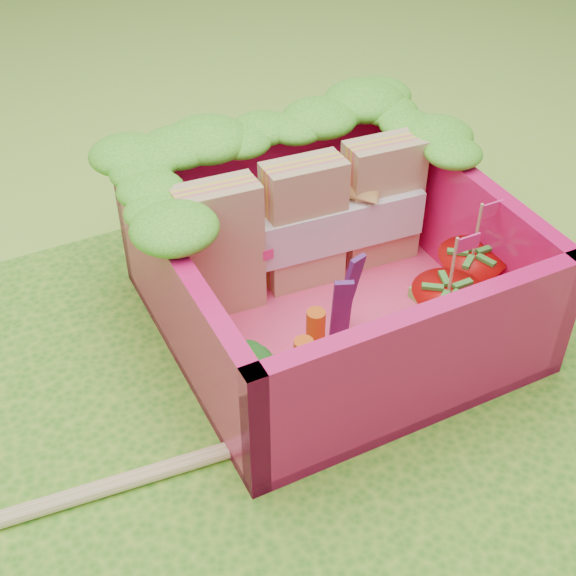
# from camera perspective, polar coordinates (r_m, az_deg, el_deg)

# --- Properties ---
(ground) EXTENTS (14.00, 14.00, 0.00)m
(ground) POSITION_cam_1_polar(r_m,az_deg,el_deg) (3.02, -0.85, -8.23)
(ground) COLOR #A4D63C
(ground) RESTS_ON ground
(placemat) EXTENTS (2.60, 2.60, 0.03)m
(placemat) POSITION_cam_1_polar(r_m,az_deg,el_deg) (3.01, -0.85, -8.04)
(placemat) COLOR #409120
(placemat) RESTS_ON ground
(bento_floor) EXTENTS (1.30, 1.30, 0.05)m
(bento_floor) POSITION_cam_1_polar(r_m,az_deg,el_deg) (3.29, 3.00, -2.05)
(bento_floor) COLOR #FF4175
(bento_floor) RESTS_ON placemat
(bento_box) EXTENTS (1.30, 1.30, 0.55)m
(bento_box) POSITION_cam_1_polar(r_m,az_deg,el_deg) (3.13, 3.15, 1.36)
(bento_box) COLOR #D9125A
(bento_box) RESTS_ON placemat
(lettuce_ruffle) EXTENTS (1.43, 0.83, 0.11)m
(lettuce_ruffle) POSITION_cam_1_polar(r_m,az_deg,el_deg) (3.30, -0.86, 10.64)
(lettuce_ruffle) COLOR #25931A
(lettuce_ruffle) RESTS_ON bento_box
(sandwich_stack) EXTENTS (1.07, 0.25, 0.57)m
(sandwich_stack) POSITION_cam_1_polar(r_m,az_deg,el_deg) (3.27, 1.19, 4.51)
(sandwich_stack) COLOR tan
(sandwich_stack) RESTS_ON bento_floor
(broccoli) EXTENTS (0.33, 0.33, 0.24)m
(broccoli) POSITION_cam_1_polar(r_m,az_deg,el_deg) (2.78, -2.28, -6.15)
(broccoli) COLOR #589548
(broccoli) RESTS_ON bento_floor
(carrot_sticks) EXTENTS (0.17, 0.18, 0.29)m
(carrot_sticks) POSITION_cam_1_polar(r_m,az_deg,el_deg) (2.88, 1.54, -4.84)
(carrot_sticks) COLOR orange
(carrot_sticks) RESTS_ON bento_floor
(purple_wedges) EXTENTS (0.16, 0.14, 0.38)m
(purple_wedges) POSITION_cam_1_polar(r_m,az_deg,el_deg) (3.03, 4.05, -1.06)
(purple_wedges) COLOR #421A5B
(purple_wedges) RESTS_ON bento_floor
(strawberry_left) EXTENTS (0.27, 0.27, 0.51)m
(strawberry_left) POSITION_cam_1_polar(r_m,az_deg,el_deg) (3.09, 11.06, -2.06)
(strawberry_left) COLOR red
(strawberry_left) RESTS_ON bento_floor
(strawberry_right) EXTENTS (0.27, 0.27, 0.51)m
(strawberry_right) POSITION_cam_1_polar(r_m,az_deg,el_deg) (3.28, 12.68, 0.46)
(strawberry_right) COLOR red
(strawberry_right) RESTS_ON bento_floor
(snap_peas) EXTENTS (0.67, 0.46, 0.05)m
(snap_peas) POSITION_cam_1_polar(r_m,az_deg,el_deg) (3.29, 10.82, -1.73)
(snap_peas) COLOR #64B739
(snap_peas) RESTS_ON bento_floor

